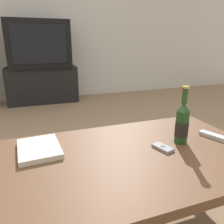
{
  "coord_description": "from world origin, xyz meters",
  "views": [
    {
      "loc": [
        -0.33,
        -0.8,
        0.9
      ],
      "look_at": [
        0.08,
        0.32,
        0.52
      ],
      "focal_mm": 35.0,
      "sensor_mm": 36.0,
      "label": 1
    }
  ],
  "objects": [
    {
      "name": "table_book",
      "position": [
        -0.33,
        0.17,
        0.43
      ],
      "size": [
        0.2,
        0.25,
        0.02
      ],
      "rotation": [
        0.0,
        0.0,
        0.06
      ],
      "color": "beige",
      "rests_on": "coffee_table"
    },
    {
      "name": "coffee_table",
      "position": [
        0.0,
        0.0,
        0.37
      ],
      "size": [
        1.34,
        0.73,
        0.42
      ],
      "color": "brown",
      "rests_on": "ground_plane"
    },
    {
      "name": "cell_phone",
      "position": [
        0.22,
        -0.01,
        0.43
      ],
      "size": [
        0.08,
        0.11,
        0.02
      ],
      "rotation": [
        0.0,
        0.0,
        0.28
      ],
      "color": "gray",
      "rests_on": "coffee_table"
    },
    {
      "name": "back_wall",
      "position": [
        0.0,
        3.02,
        1.3
      ],
      "size": [
        8.0,
        0.05,
        2.6
      ],
      "color": "beige",
      "rests_on": "ground_plane"
    },
    {
      "name": "remote_control",
      "position": [
        0.55,
        -0.01,
        0.43
      ],
      "size": [
        0.1,
        0.19,
        0.02
      ],
      "rotation": [
        0.0,
        0.0,
        0.35
      ],
      "color": "beige",
      "rests_on": "coffee_table"
    },
    {
      "name": "beer_bottle",
      "position": [
        0.34,
        0.02,
        0.52
      ],
      "size": [
        0.07,
        0.07,
        0.29
      ],
      "color": "#1E4219",
      "rests_on": "coffee_table"
    },
    {
      "name": "tv_stand",
      "position": [
        -0.19,
        2.74,
        0.27
      ],
      "size": [
        1.04,
        0.41,
        0.55
      ],
      "color": "black",
      "rests_on": "ground_plane"
    },
    {
      "name": "television",
      "position": [
        -0.19,
        2.74,
        0.88
      ],
      "size": [
        0.88,
        0.51,
        0.67
      ],
      "color": "black",
      "rests_on": "tv_stand"
    }
  ]
}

